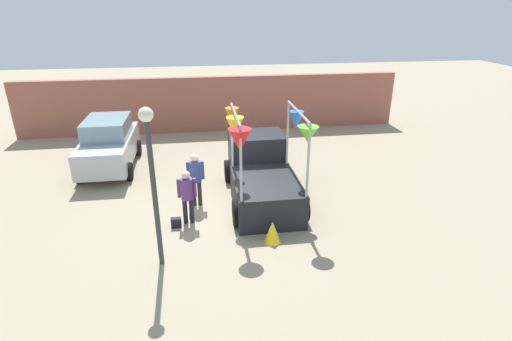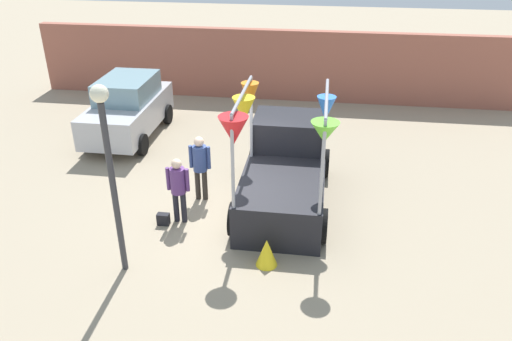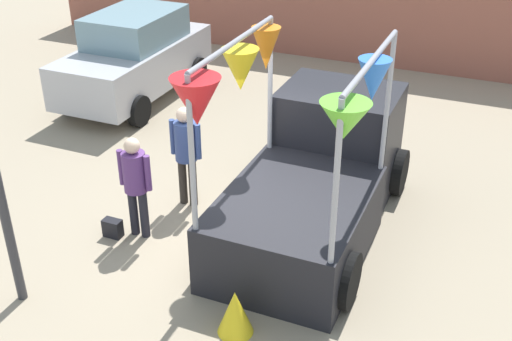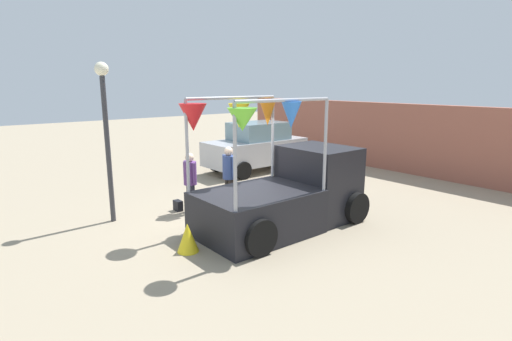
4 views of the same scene
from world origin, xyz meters
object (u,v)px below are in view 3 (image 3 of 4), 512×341
parked_car (135,56)px  person_vendor (186,147)px  vendor_truck (317,171)px  folded_kite_bundle_sunflower (235,312)px  handbag (113,228)px  person_customer (135,179)px

parked_car → person_vendor: bearing=-48.1°
vendor_truck → parked_car: 6.12m
parked_car → folded_kite_bundle_sunflower: bearing=-49.3°
vendor_truck → handbag: 3.14m
person_customer → handbag: 0.91m
parked_car → handbag: size_ratio=14.29×
handbag → person_customer: bearing=29.7°
person_vendor → handbag: (-0.60, -1.26, -0.87)m
vendor_truck → person_customer: size_ratio=2.60×
parked_car → person_vendor: size_ratio=2.38×
vendor_truck → person_vendor: size_ratio=2.47×
person_customer → vendor_truck: bearing=31.2°
person_vendor → folded_kite_bundle_sunflower: bearing=-51.2°
person_vendor → folded_kite_bundle_sunflower: size_ratio=2.80×
handbag → folded_kite_bundle_sunflower: size_ratio=0.47×
parked_car → person_customer: size_ratio=2.51×
parked_car → person_customer: (2.93, -4.60, 0.01)m
person_customer → folded_kite_bundle_sunflower: 2.62m
vendor_truck → folded_kite_bundle_sunflower: bearing=-92.3°
person_customer → person_vendor: (0.25, 1.06, 0.06)m
vendor_truck → parked_car: (-5.20, 3.23, 0.07)m
parked_car → person_vendor: (3.18, -3.54, 0.07)m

